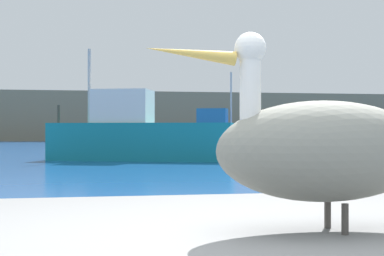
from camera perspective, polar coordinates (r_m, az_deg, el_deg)
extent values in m
cube|color=#7F755B|center=(67.64, -9.65, 1.05)|extent=(140.00, 17.33, 5.25)
ellipsoid|color=gray|center=(2.49, 13.47, -2.30)|extent=(1.00, 0.50, 0.44)
cylinder|color=white|center=(2.36, 5.97, 3.18)|extent=(0.09, 0.09, 0.33)
sphere|color=white|center=(2.38, 5.97, 8.11)|extent=(0.13, 0.13, 0.13)
cone|color=gold|center=(2.31, -0.12, 7.61)|extent=(0.38, 0.08, 0.09)
cylinder|color=#4C4742|center=(2.47, 15.34, -8.96)|extent=(0.03, 0.03, 0.13)
cylinder|color=#4C4742|center=(2.61, 13.67, -8.47)|extent=(0.03, 0.03, 0.13)
cube|color=blue|center=(39.29, 1.52, -0.78)|extent=(5.90, 3.66, 1.50)
cube|color=#1E6099|center=(39.23, 2.10, 1.16)|extent=(2.36, 1.94, 1.16)
cylinder|color=#B2B2B2|center=(39.05, 4.01, 3.02)|extent=(0.12, 0.12, 3.69)
cube|color=teal|center=(21.09, -5.15, -1.40)|extent=(7.09, 3.96, 1.41)
cube|color=silver|center=(21.29, -7.06, 2.18)|extent=(2.49, 2.13, 1.25)
cylinder|color=#B2B2B2|center=(21.74, -10.43, 4.23)|extent=(0.12, 0.12, 2.84)
cylinder|color=#3F382D|center=(22.12, -13.46, 1.39)|extent=(0.10, 0.10, 0.70)
sphere|color=red|center=(15.60, 8.62, -3.23)|extent=(0.64, 0.64, 0.64)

